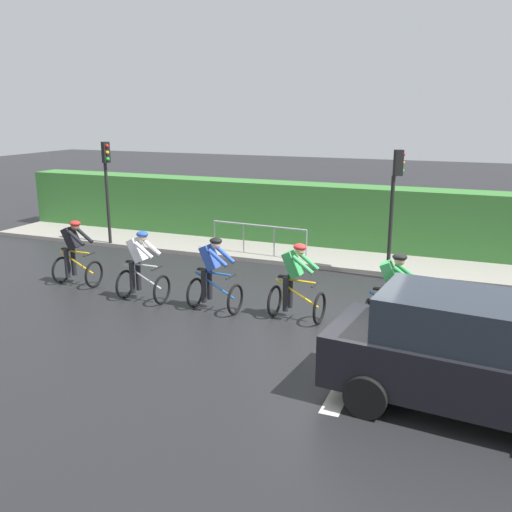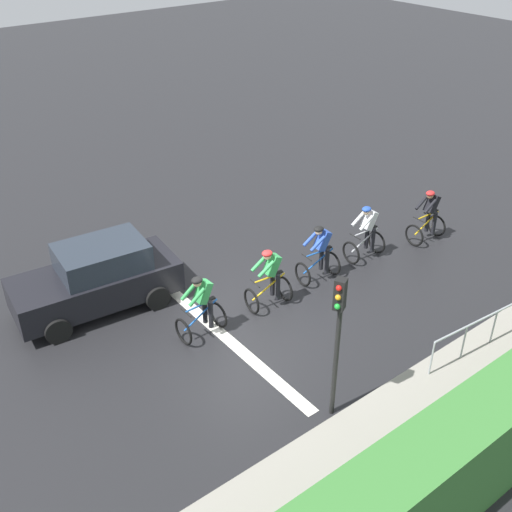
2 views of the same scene
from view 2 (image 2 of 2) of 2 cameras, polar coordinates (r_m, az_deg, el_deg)
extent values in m
plane|color=black|center=(15.47, -1.35, -5.81)|extent=(80.00, 80.00, 0.00)
cube|color=gray|center=(13.92, 19.07, -12.64)|extent=(2.80, 22.39, 0.12)
cube|color=gray|center=(13.50, 22.36, -13.90)|extent=(0.44, 22.39, 0.52)
cube|color=silver|center=(15.13, -3.63, -6.83)|extent=(7.00, 0.30, 0.01)
torus|color=black|center=(18.93, 14.43, 1.86)|extent=(0.68, 0.07, 0.68)
torus|color=black|center=(19.66, 16.35, 2.72)|extent=(0.68, 0.07, 0.68)
cylinder|color=gold|center=(19.17, 15.51, 2.95)|extent=(0.05, 0.99, 0.51)
cylinder|color=gold|center=(19.39, 16.09, 3.27)|extent=(0.04, 0.04, 0.55)
cylinder|color=gold|center=(19.01, 15.53, 3.64)|extent=(0.05, 0.71, 0.04)
cube|color=black|center=(19.25, 16.22, 4.04)|extent=(0.10, 0.22, 0.04)
cylinder|color=black|center=(18.77, 14.83, 3.28)|extent=(0.42, 0.04, 0.03)
cube|color=black|center=(18.97, 15.97, 4.68)|extent=(0.30, 0.41, 0.57)
sphere|color=#9E7051|center=(18.73, 15.81, 5.41)|extent=(0.20, 0.20, 0.20)
ellipsoid|color=red|center=(18.70, 15.84, 5.60)|extent=(0.24, 0.28, 0.14)
cylinder|color=black|center=(19.27, 16.16, 2.93)|extent=(0.12, 0.12, 0.74)
cylinder|color=black|center=(19.39, 15.61, 3.21)|extent=(0.12, 0.12, 0.74)
cylinder|color=black|center=(18.66, 15.82, 4.42)|extent=(0.10, 0.48, 0.37)
cylinder|color=black|center=(18.83, 15.07, 4.79)|extent=(0.10, 0.48, 0.37)
torus|color=black|center=(17.66, 8.78, 0.29)|extent=(0.68, 0.08, 0.68)
torus|color=black|center=(18.31, 11.09, 1.25)|extent=(0.68, 0.08, 0.68)
cylinder|color=silver|center=(17.86, 10.03, 1.47)|extent=(0.07, 0.99, 0.51)
cylinder|color=silver|center=(18.05, 10.72, 1.82)|extent=(0.04, 0.04, 0.55)
cylinder|color=silver|center=(17.69, 9.99, 2.20)|extent=(0.07, 0.71, 0.04)
cube|color=black|center=(17.91, 10.82, 2.64)|extent=(0.11, 0.22, 0.04)
cylinder|color=black|center=(17.48, 9.15, 1.80)|extent=(0.42, 0.04, 0.03)
cube|color=white|center=(17.63, 10.45, 3.32)|extent=(0.31, 0.42, 0.57)
sphere|color=beige|center=(17.39, 10.19, 4.08)|extent=(0.20, 0.20, 0.20)
ellipsoid|color=#264CB2|center=(17.36, 10.21, 4.29)|extent=(0.25, 0.29, 0.14)
cylinder|color=black|center=(17.93, 10.75, 1.45)|extent=(0.12, 0.12, 0.74)
cylinder|color=black|center=(18.07, 10.22, 1.76)|extent=(0.12, 0.12, 0.74)
cylinder|color=white|center=(17.32, 10.17, 3.02)|extent=(0.10, 0.48, 0.37)
cylinder|color=white|center=(17.52, 9.43, 3.42)|extent=(0.10, 0.48, 0.37)
torus|color=black|center=(16.55, 4.35, -1.70)|extent=(0.68, 0.11, 0.68)
torus|color=black|center=(17.11, 7.08, -0.68)|extent=(0.68, 0.11, 0.68)
cylinder|color=#1E59B2|center=(16.69, 5.78, -0.46)|extent=(0.12, 0.99, 0.51)
cylinder|color=#1E59B2|center=(16.85, 6.60, -0.08)|extent=(0.04, 0.04, 0.55)
cylinder|color=#1E59B2|center=(16.52, 5.69, 0.30)|extent=(0.10, 0.72, 0.04)
cube|color=black|center=(16.70, 6.67, 0.78)|extent=(0.12, 0.23, 0.04)
cylinder|color=black|center=(16.34, 4.70, -0.12)|extent=(0.42, 0.07, 0.03)
cube|color=#2D51B7|center=(16.43, 6.17, 1.48)|extent=(0.33, 0.43, 0.57)
sphere|color=beige|center=(16.20, 5.81, 2.29)|extent=(0.20, 0.20, 0.20)
ellipsoid|color=black|center=(16.16, 5.83, 2.51)|extent=(0.26, 0.30, 0.14)
cylinder|color=black|center=(16.74, 6.58, -0.49)|extent=(0.12, 0.12, 0.74)
cylinder|color=black|center=(16.89, 6.07, -0.13)|extent=(0.12, 0.12, 0.74)
cylinder|color=#2D51B7|center=(16.14, 5.74, 1.14)|extent=(0.13, 0.48, 0.37)
cylinder|color=#2D51B7|center=(16.36, 5.05, 1.61)|extent=(0.13, 0.48, 0.37)
torus|color=black|center=(15.48, -0.41, -4.20)|extent=(0.68, 0.12, 0.68)
torus|color=black|center=(15.96, 2.68, -3.04)|extent=(0.68, 0.12, 0.68)
cylinder|color=gold|center=(15.57, 1.17, -2.86)|extent=(0.13, 0.99, 0.51)
cylinder|color=gold|center=(15.70, 2.09, -2.44)|extent=(0.04, 0.04, 0.55)
cylinder|color=gold|center=(15.40, 1.02, -2.07)|extent=(0.10, 0.72, 0.04)
cube|color=black|center=(15.54, 2.12, -1.54)|extent=(0.12, 0.23, 0.04)
cylinder|color=black|center=(15.24, -0.10, -2.55)|extent=(0.42, 0.07, 0.03)
cube|color=green|center=(15.28, 1.51, -0.82)|extent=(0.33, 0.43, 0.57)
sphere|color=tan|center=(15.04, 1.04, 0.02)|extent=(0.20, 0.20, 0.20)
ellipsoid|color=red|center=(15.01, 1.05, 0.24)|extent=(0.26, 0.30, 0.14)
cylinder|color=black|center=(15.60, 2.03, -2.89)|extent=(0.12, 0.12, 0.74)
cylinder|color=black|center=(15.76, 1.54, -2.48)|extent=(0.12, 0.12, 0.74)
cylinder|color=green|center=(15.00, 0.95, -1.23)|extent=(0.13, 0.48, 0.37)
cylinder|color=green|center=(15.23, 0.28, -0.69)|extent=(0.13, 0.48, 0.37)
torus|color=black|center=(14.60, -6.73, -6.98)|extent=(0.68, 0.09, 0.68)
torus|color=black|center=(15.04, -3.50, -5.47)|extent=(0.68, 0.09, 0.68)
cylinder|color=#1E59B2|center=(14.66, -5.13, -5.44)|extent=(0.08, 0.99, 0.51)
cylinder|color=#1E59B2|center=(14.79, -4.17, -4.91)|extent=(0.04, 0.04, 0.55)
cylinder|color=#1E59B2|center=(14.48, -5.35, -4.64)|extent=(0.07, 0.72, 0.04)
cube|color=black|center=(14.62, -4.21, -3.98)|extent=(0.11, 0.22, 0.04)
cylinder|color=black|center=(14.34, -6.51, -5.25)|extent=(0.42, 0.05, 0.03)
cube|color=green|center=(14.35, -4.91, -3.30)|extent=(0.32, 0.42, 0.57)
sphere|color=tan|center=(14.11, -5.48, -2.49)|extent=(0.20, 0.20, 0.20)
ellipsoid|color=black|center=(14.07, -5.49, -2.25)|extent=(0.25, 0.29, 0.14)
cylinder|color=black|center=(14.69, -4.20, -5.41)|extent=(0.12, 0.12, 0.74)
cylinder|color=black|center=(14.85, -4.75, -4.98)|extent=(0.12, 0.12, 0.74)
cylinder|color=green|center=(14.08, -5.49, -3.82)|extent=(0.11, 0.48, 0.37)
cylinder|color=green|center=(14.30, -6.23, -3.25)|extent=(0.11, 0.48, 0.37)
cube|color=black|center=(15.97, -14.59, -2.55)|extent=(2.10, 4.25, 0.80)
cube|color=#262D38|center=(15.65, -14.08, -0.07)|extent=(1.70, 2.27, 0.66)
cylinder|color=black|center=(15.30, -17.86, -6.58)|extent=(0.28, 0.66, 0.64)
cylinder|color=black|center=(16.65, -19.47, -3.50)|extent=(0.28, 0.66, 0.64)
cylinder|color=black|center=(15.85, -9.10, -3.82)|extent=(0.28, 0.66, 0.64)
cylinder|color=black|center=(17.16, -11.37, -1.07)|extent=(0.28, 0.66, 0.64)
cube|color=#EAEACC|center=(15.20, -21.14, -5.29)|extent=(0.29, 0.11, 0.16)
cube|color=#EAEACC|center=(16.05, -21.98, -3.40)|extent=(0.29, 0.11, 0.16)
cylinder|color=black|center=(12.24, 7.38, -9.71)|extent=(0.10, 0.10, 2.70)
cube|color=black|center=(11.14, 7.79, -3.52)|extent=(0.27, 0.27, 0.64)
sphere|color=red|center=(10.94, 7.68, -2.96)|extent=(0.11, 0.11, 0.11)
sphere|color=orange|center=(11.06, 7.60, -3.82)|extent=(0.11, 0.11, 0.11)
sphere|color=green|center=(11.17, 7.53, -4.66)|extent=(0.11, 0.11, 0.11)
cylinder|color=#999EA3|center=(14.70, 20.23, -5.47)|extent=(0.30, 3.03, 0.05)
cylinder|color=#999EA3|center=(14.00, 15.91, -9.28)|extent=(0.04, 0.04, 1.00)
cylinder|color=#999EA3|center=(14.65, 18.63, -7.74)|extent=(0.04, 0.04, 1.00)
cylinder|color=#999EA3|center=(15.34, 21.09, -6.31)|extent=(0.04, 0.04, 1.00)
camera|label=1|loc=(21.78, -24.94, 15.22)|focal=39.38mm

